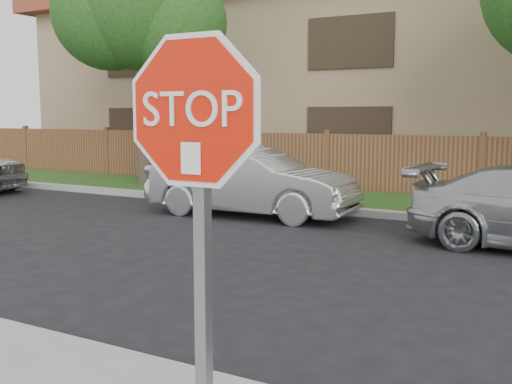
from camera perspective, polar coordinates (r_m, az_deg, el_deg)
The scene contains 6 objects.
far_curb at distance 12.35m, azimuth 18.25°, elevation -2.54°, with size 70.00×0.30×0.15m, color gray.
grass_strip at distance 13.95m, azimuth 19.55°, elevation -1.54°, with size 70.00×3.00×0.12m, color #1E4714.
fence at distance 15.44m, azimuth 20.68°, elevation 2.00°, with size 70.00×0.12×1.60m, color #4E2E1B.
tree_left at distance 17.75m, azimuth -11.18°, elevation 17.32°, with size 4.80×3.90×7.78m.
stop_sign at distance 2.86m, azimuth -5.69°, elevation 1.26°, with size 1.01×0.13×2.55m.
sedan_left at distance 12.52m, azimuth -0.46°, elevation 0.99°, with size 1.54×4.42×1.46m, color #B3B4B8.
Camera 1 is at (2.26, -3.81, 2.14)m, focal length 42.00 mm.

